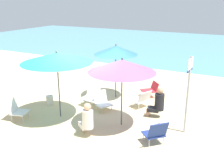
{
  "coord_description": "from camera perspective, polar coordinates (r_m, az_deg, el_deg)",
  "views": [
    {
      "loc": [
        4.43,
        -6.78,
        3.57
      ],
      "look_at": [
        0.38,
        1.01,
        0.7
      ],
      "focal_mm": 42.18,
      "sensor_mm": 36.0,
      "label": 1
    }
  ],
  "objects": [
    {
      "name": "sea_water",
      "position": [
        21.75,
        15.5,
        8.01
      ],
      "size": [
        40.0,
        16.0,
        0.01
      ],
      "primitive_type": "cube",
      "color": "#5693A3",
      "rests_on": "ground_plane"
    },
    {
      "name": "beach_chair_f",
      "position": [
        8.64,
        -20.12,
        -5.09
      ],
      "size": [
        0.68,
        0.63,
        0.66
      ],
      "rotation": [
        0.0,
        0.0,
        0.3
      ],
      "color": "white",
      "rests_on": "ground_plane"
    },
    {
      "name": "ground_plane",
      "position": [
        8.85,
        -5.24,
        -5.75
      ],
      "size": [
        40.0,
        40.0,
        0.0
      ],
      "primitive_type": "plane",
      "color": "#D3BC8C"
    },
    {
      "name": "beach_chair_b",
      "position": [
        9.22,
        -4.56,
        -2.54
      ],
      "size": [
        0.6,
        0.6,
        0.61
      ],
      "rotation": [
        0.0,
        0.0,
        -1.69
      ],
      "color": "white",
      "rests_on": "ground_plane"
    },
    {
      "name": "person_b",
      "position": [
        8.31,
        9.88,
        -4.0
      ],
      "size": [
        0.54,
        0.37,
        0.97
      ],
      "rotation": [
        0.0,
        0.0,
        3.36
      ],
      "color": "black",
      "rests_on": "ground_plane"
    },
    {
      "name": "beach_chair_d",
      "position": [
        10.06,
        8.41,
        -1.1
      ],
      "size": [
        0.75,
        0.74,
        0.55
      ],
      "rotation": [
        0.0,
        0.0,
        -2.37
      ],
      "color": "red",
      "rests_on": "ground_plane"
    },
    {
      "name": "umbrella_blue",
      "position": [
        9.51,
        0.84,
        7.34
      ],
      "size": [
        1.58,
        1.58,
        2.01
      ],
      "color": "#4C4C51",
      "rests_on": "ground_plane"
    },
    {
      "name": "warning_sign",
      "position": [
        7.24,
        16.27,
        -0.16
      ],
      "size": [
        0.06,
        0.46,
        2.16
      ],
      "rotation": [
        0.0,
        0.0,
        -0.05
      ],
      "color": "#ADADB2",
      "rests_on": "ground_plane"
    },
    {
      "name": "beach_chair_a",
      "position": [
        8.99,
        6.55,
        -3.26
      ],
      "size": [
        0.69,
        0.7,
        0.62
      ],
      "rotation": [
        0.0,
        0.0,
        2.71
      ],
      "color": "white",
      "rests_on": "ground_plane"
    },
    {
      "name": "person_a",
      "position": [
        7.13,
        -5.43,
        -7.64
      ],
      "size": [
        0.53,
        0.48,
        0.97
      ],
      "rotation": [
        0.0,
        0.0,
        2.5
      ],
      "color": "silver",
      "rests_on": "ground_plane"
    },
    {
      "name": "beach_bag",
      "position": [
        9.53,
        -13.34,
        -3.4
      ],
      "size": [
        0.33,
        0.33,
        0.31
      ],
      "primitive_type": "cube",
      "rotation": [
        0.0,
        0.0,
        2.32
      ],
      "color": "silver",
      "rests_on": "ground_plane"
    },
    {
      "name": "beach_chair_c",
      "position": [
        6.82,
        9.45,
        -10.32
      ],
      "size": [
        0.73,
        0.73,
        0.68
      ],
      "rotation": [
        0.0,
        0.0,
        2.37
      ],
      "color": "navy",
      "rests_on": "ground_plane"
    },
    {
      "name": "umbrella_purple",
      "position": [
        7.26,
        2.19,
        3.93
      ],
      "size": [
        1.91,
        1.91,
        2.03
      ],
      "color": "#4C4C51",
      "rests_on": "ground_plane"
    },
    {
      "name": "umbrella_teal",
      "position": [
        7.96,
        -11.87,
        5.6
      ],
      "size": [
        2.14,
        2.14,
        2.11
      ],
      "color": "#4C4C51",
      "rests_on": "ground_plane"
    },
    {
      "name": "beach_chair_e",
      "position": [
        8.86,
        -2.18,
        -3.65
      ],
      "size": [
        0.74,
        0.71,
        0.6
      ],
      "rotation": [
        0.0,
        0.0,
        -0.56
      ],
      "color": "white",
      "rests_on": "ground_plane"
    }
  ]
}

